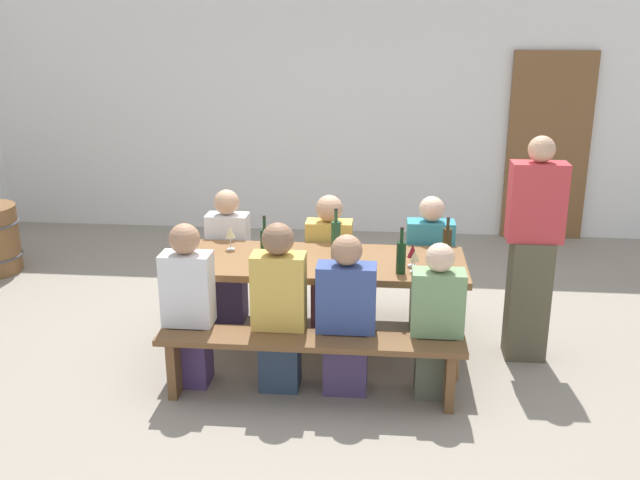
# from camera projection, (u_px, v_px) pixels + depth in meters

# --- Properties ---
(ground_plane) EXTENTS (24.00, 24.00, 0.00)m
(ground_plane) POSITION_uv_depth(u_px,v_px,m) (320.00, 352.00, 5.51)
(ground_plane) COLOR gray
(back_wall) EXTENTS (14.00, 0.20, 3.20)m
(back_wall) POSITION_uv_depth(u_px,v_px,m) (347.00, 94.00, 8.18)
(back_wall) COLOR white
(back_wall) RESTS_ON ground
(wooden_door) EXTENTS (0.90, 0.06, 2.10)m
(wooden_door) POSITION_uv_depth(u_px,v_px,m) (548.00, 147.00, 8.01)
(wooden_door) COLOR brown
(wooden_door) RESTS_ON ground
(tasting_table) EXTENTS (2.13, 0.80, 0.75)m
(tasting_table) POSITION_uv_depth(u_px,v_px,m) (320.00, 269.00, 5.31)
(tasting_table) COLOR brown
(tasting_table) RESTS_ON ground
(bench_near) EXTENTS (2.03, 0.30, 0.45)m
(bench_near) POSITION_uv_depth(u_px,v_px,m) (310.00, 350.00, 4.74)
(bench_near) COLOR brown
(bench_near) RESTS_ON ground
(bench_far) EXTENTS (2.03, 0.30, 0.45)m
(bench_far) POSITION_uv_depth(u_px,v_px,m) (328.00, 276.00, 6.07)
(bench_far) COLOR brown
(bench_far) RESTS_ON ground
(wine_bottle_0) EXTENTS (0.07, 0.07, 0.34)m
(wine_bottle_0) POSITION_uv_depth(u_px,v_px,m) (336.00, 236.00, 5.40)
(wine_bottle_0) COLOR #234C2D
(wine_bottle_0) RESTS_ON tasting_table
(wine_bottle_1) EXTENTS (0.07, 0.07, 0.30)m
(wine_bottle_1) POSITION_uv_depth(u_px,v_px,m) (447.00, 242.00, 5.32)
(wine_bottle_1) COLOR #332814
(wine_bottle_1) RESTS_ON tasting_table
(wine_bottle_2) EXTENTS (0.07, 0.07, 0.33)m
(wine_bottle_2) POSITION_uv_depth(u_px,v_px,m) (401.00, 256.00, 4.97)
(wine_bottle_2) COLOR #143319
(wine_bottle_2) RESTS_ON tasting_table
(wine_bottle_3) EXTENTS (0.07, 0.07, 0.33)m
(wine_bottle_3) POSITION_uv_depth(u_px,v_px,m) (265.00, 244.00, 5.24)
(wine_bottle_3) COLOR #143319
(wine_bottle_3) RESTS_ON tasting_table
(wine_glass_0) EXTENTS (0.07, 0.07, 0.16)m
(wine_glass_0) POSITION_uv_depth(u_px,v_px,m) (415.00, 257.00, 5.00)
(wine_glass_0) COLOR silver
(wine_glass_0) RESTS_ON tasting_table
(wine_glass_1) EXTENTS (0.06, 0.06, 0.16)m
(wine_glass_1) POSITION_uv_depth(u_px,v_px,m) (273.00, 254.00, 5.06)
(wine_glass_1) COLOR silver
(wine_glass_1) RESTS_ON tasting_table
(wine_glass_2) EXTENTS (0.07, 0.07, 0.18)m
(wine_glass_2) POSITION_uv_depth(u_px,v_px,m) (230.00, 233.00, 5.47)
(wine_glass_2) COLOR silver
(wine_glass_2) RESTS_ON tasting_table
(wine_glass_3) EXTENTS (0.08, 0.08, 0.16)m
(wine_glass_3) POSITION_uv_depth(u_px,v_px,m) (413.00, 251.00, 5.11)
(wine_glass_3) COLOR silver
(wine_glass_3) RESTS_ON tasting_table
(seated_guest_near_0) EXTENTS (0.34, 0.24, 1.16)m
(seated_guest_near_0) POSITION_uv_depth(u_px,v_px,m) (189.00, 308.00, 4.90)
(seated_guest_near_0) COLOR #483363
(seated_guest_near_0) RESTS_ON ground
(seated_guest_near_1) EXTENTS (0.36, 0.24, 1.18)m
(seated_guest_near_1) POSITION_uv_depth(u_px,v_px,m) (279.00, 310.00, 4.84)
(seated_guest_near_1) COLOR #2C3D54
(seated_guest_near_1) RESTS_ON ground
(seated_guest_near_2) EXTENTS (0.39, 0.24, 1.11)m
(seated_guest_near_2) POSITION_uv_depth(u_px,v_px,m) (346.00, 319.00, 4.81)
(seated_guest_near_2) COLOR #45375F
(seated_guest_near_2) RESTS_ON ground
(seated_guest_near_3) EXTENTS (0.35, 0.24, 1.08)m
(seated_guest_near_3) POSITION_uv_depth(u_px,v_px,m) (437.00, 325.00, 4.76)
(seated_guest_near_3) COLOR #535947
(seated_guest_near_3) RESTS_ON ground
(seated_guest_far_0) EXTENTS (0.34, 0.24, 1.13)m
(seated_guest_far_0) POSITION_uv_depth(u_px,v_px,m) (229.00, 258.00, 5.94)
(seated_guest_far_0) COLOR #392B4C
(seated_guest_far_0) RESTS_ON ground
(seated_guest_far_1) EXTENTS (0.37, 0.24, 1.10)m
(seated_guest_far_1) POSITION_uv_depth(u_px,v_px,m) (329.00, 263.00, 5.87)
(seated_guest_far_1) COLOR #572E37
(seated_guest_far_1) RESTS_ON ground
(seated_guest_far_2) EXTENTS (0.38, 0.24, 1.11)m
(seated_guest_far_2) POSITION_uv_depth(u_px,v_px,m) (429.00, 266.00, 5.80)
(seated_guest_far_2) COLOR brown
(seated_guest_far_2) RESTS_ON ground
(standing_host) EXTENTS (0.39, 0.24, 1.67)m
(standing_host) POSITION_uv_depth(u_px,v_px,m) (532.00, 255.00, 5.21)
(standing_host) COLOR brown
(standing_host) RESTS_ON ground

